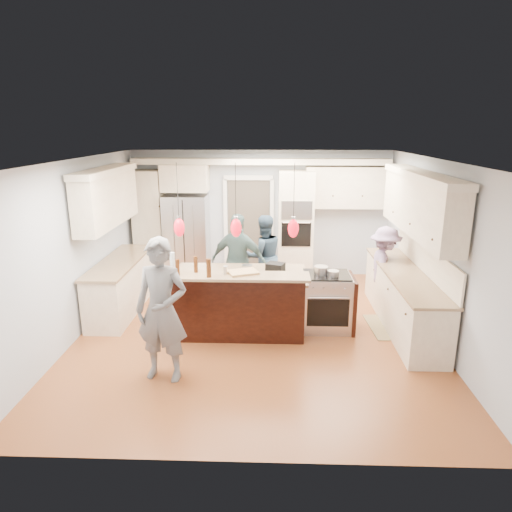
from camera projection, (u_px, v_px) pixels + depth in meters
The scene contains 23 objects.
ground_plane at pixel (255, 330), 7.35m from camera, with size 6.00×6.00×0.00m, color #AE5C2F.
room_shell at pixel (255, 220), 6.85m from camera, with size 5.54×6.04×2.72m.
refrigerator at pixel (187, 237), 9.69m from camera, with size 0.90×0.70×1.80m, color #B7B7BC.
oven_column at pixel (296, 226), 9.57m from camera, with size 0.72×0.69×2.30m.
back_upper_cabinets at pixel (225, 201), 9.57m from camera, with size 5.30×0.61×2.54m.
right_counter_run at pixel (409, 264), 7.26m from camera, with size 0.64×3.10×2.51m.
left_cabinets at pixel (116, 253), 7.91m from camera, with size 0.64×2.30×2.51m.
kitchen_island at pixel (240, 301), 7.29m from camera, with size 2.10×1.46×1.12m.
island_range at pixel (328, 302), 7.32m from camera, with size 0.82×0.71×0.92m.
pendant_lights at pixel (236, 228), 6.37m from camera, with size 1.75×0.15×1.03m.
person_bar_end at pixel (162, 310), 5.73m from camera, with size 0.68×0.45×1.87m, color slate.
person_far_left at pixel (264, 256), 8.66m from camera, with size 0.77×0.60×1.59m, color #2D4358.
person_far_right at pixel (239, 262), 8.07m from camera, with size 1.01×0.42×1.72m, color #435E5D.
person_range_side at pixel (384, 268), 8.08m from camera, with size 0.96×0.55×1.49m, color gray.
floor_rug at pixel (390, 327), 7.46m from camera, with size 0.68×1.00×0.01m, color #958151.
water_bottle at pixel (172, 263), 6.57m from camera, with size 0.07×0.07×0.31m, color silver.
beer_bottle_a at pixel (178, 267), 6.48m from camera, with size 0.06×0.06×0.23m, color #401F0B.
beer_bottle_b at pixel (209, 268), 6.39m from camera, with size 0.07×0.07×0.27m, color #401F0B.
beer_bottle_c at pixel (196, 264), 6.61m from camera, with size 0.06×0.06×0.24m, color #401F0B.
drink_can at pixel (226, 270), 6.55m from camera, with size 0.06×0.06×0.12m, color #B7B7BC.
cutting_board at pixel (243, 272), 6.59m from camera, with size 0.41×0.29×0.03m, color tan.
pot_large at pixel (321, 270), 7.19m from camera, with size 0.22×0.22×0.13m, color #B7B7BC.
pot_small at pixel (333, 273), 7.10m from camera, with size 0.18×0.18×0.09m, color #B7B7BC.
Camera 1 is at (0.25, -6.74, 3.16)m, focal length 32.00 mm.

